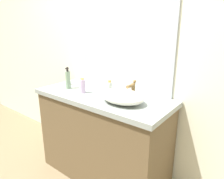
{
  "coord_description": "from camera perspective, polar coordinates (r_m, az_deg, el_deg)",
  "views": [
    {
      "loc": [
        1.18,
        -0.96,
        1.48
      ],
      "look_at": [
        0.13,
        0.39,
        0.97
      ],
      "focal_mm": 32.56,
      "sensor_mm": 36.0,
      "label": 1
    }
  ],
  "objects": [
    {
      "name": "sink_basin",
      "position": [
        1.68,
        2.89,
        -1.98
      ],
      "size": [
        0.38,
        0.28,
        0.11
      ],
      "primitive_type": "ellipsoid",
      "color": "silver",
      "rests_on": "vanity_counter"
    },
    {
      "name": "faucet",
      "position": [
        1.79,
        5.76,
        0.36
      ],
      "size": [
        0.03,
        0.13,
        0.16
      ],
      "color": "olive",
      "rests_on": "vanity_counter"
    },
    {
      "name": "wall_mirror_panel",
      "position": [
        2.03,
        2.3,
        17.71
      ],
      "size": [
        1.13,
        0.01,
        1.26
      ],
      "primitive_type": "cube",
      "color": "#B2BCC6",
      "rests_on": "vanity_counter"
    },
    {
      "name": "lotion_bottle",
      "position": [
        1.96,
        -8.29,
        0.98
      ],
      "size": [
        0.06,
        0.06,
        0.15
      ],
      "color": "silver",
      "rests_on": "vanity_counter"
    },
    {
      "name": "soap_dispenser",
      "position": [
        2.12,
        -12.26,
        2.84
      ],
      "size": [
        0.05,
        0.05,
        0.22
      ],
      "color": "gray",
      "rests_on": "vanity_counter"
    },
    {
      "name": "candle_jar",
      "position": [
        2.28,
        -12.25,
        1.8
      ],
      "size": [
        0.06,
        0.06,
        0.04
      ],
      "primitive_type": "cylinder",
      "color": "silver",
      "rests_on": "vanity_counter"
    },
    {
      "name": "perfume_bottle",
      "position": [
        1.97,
        -0.7,
        0.79
      ],
      "size": [
        0.06,
        0.06,
        0.12
      ],
      "color": "white",
      "rests_on": "vanity_counter"
    },
    {
      "name": "vanity_counter",
      "position": [
        2.09,
        -2.74,
        -13.01
      ],
      "size": [
        1.33,
        0.57,
        0.89
      ],
      "color": "brown",
      "rests_on": "ground"
    },
    {
      "name": "bathroom_wall_rear",
      "position": [
        2.07,
        2.97,
        11.72
      ],
      "size": [
        6.0,
        0.06,
        2.6
      ],
      "primitive_type": "cube",
      "color": "silver",
      "rests_on": "ground"
    }
  ]
}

